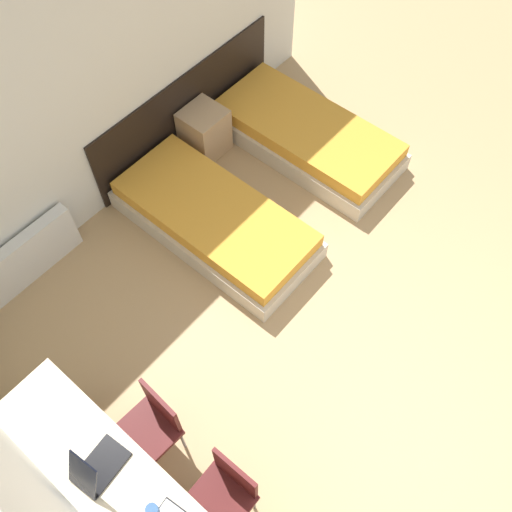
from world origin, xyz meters
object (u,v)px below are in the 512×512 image
chair_near_laptop (151,425)px  chair_near_notebook (224,493)px  bed_near_window (215,220)px  nightstand (204,132)px  bed_near_door (307,136)px  laptop (95,469)px

chair_near_laptop → chair_near_notebook: bearing=-86.5°
bed_near_window → chair_near_notebook: (-1.80, -1.77, 0.29)m
chair_near_notebook → bed_near_window: bearing=43.2°
chair_near_laptop → chair_near_notebook: size_ratio=1.00×
nightstand → bed_near_door: bearing=-48.2°
nightstand → chair_near_notebook: (-2.52, -2.57, 0.20)m
nightstand → chair_near_laptop: chair_near_laptop is taller
nightstand → chair_near_laptop: bearing=-143.7°
bed_near_door → bed_near_window: bearing=180.0°
bed_near_door → laptop: size_ratio=5.38×
bed_near_window → nightstand: 1.09m
chair_near_notebook → chair_near_laptop: bearing=88.8°
bed_near_window → chair_near_laptop: bearing=-149.9°
chair_near_laptop → laptop: laptop is taller
chair_near_laptop → laptop: (-0.46, -0.05, 0.38)m
bed_near_window → chair_near_notebook: bearing=-135.6°
nightstand → chair_near_notebook: chair_near_notebook is taller
bed_near_door → laptop: bearing=-163.5°
bed_near_window → bed_near_door: (1.45, 0.00, 0.00)m
laptop → chair_near_laptop: bearing=0.7°
bed_near_door → laptop: 3.93m
chair_near_notebook → laptop: (-0.46, 0.67, 0.38)m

